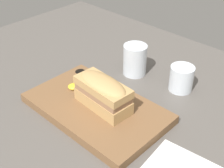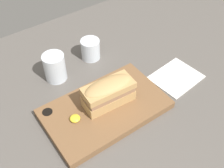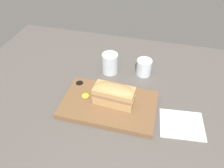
{
  "view_description": "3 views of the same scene",
  "coord_description": "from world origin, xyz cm",
  "px_view_note": "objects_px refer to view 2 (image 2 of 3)",
  "views": [
    {
      "loc": [
        39.77,
        -45.29,
        55.29
      ],
      "look_at": [
        -5.89,
        2.5,
        10.68
      ],
      "focal_mm": 50.0,
      "sensor_mm": 36.0,
      "label": 1
    },
    {
      "loc": [
        -38.74,
        -47.09,
        70.61
      ],
      "look_at": [
        -4.39,
        1.48,
        9.75
      ],
      "focal_mm": 45.0,
      "sensor_mm": 36.0,
      "label": 2
    },
    {
      "loc": [
        7.27,
        -57.98,
        67.99
      ],
      "look_at": [
        -8.68,
        4.42,
        9.87
      ],
      "focal_mm": 35.0,
      "sensor_mm": 36.0,
      "label": 3
    }
  ],
  "objects_px": {
    "wine_glass": "(91,50)",
    "sandwich": "(108,91)",
    "serving_board": "(105,109)",
    "napkin": "(176,77)",
    "water_glass": "(55,69)"
  },
  "relations": [
    {
      "from": "wine_glass",
      "to": "napkin",
      "type": "distance_m",
      "value": 0.32
    },
    {
      "from": "water_glass",
      "to": "napkin",
      "type": "distance_m",
      "value": 0.42
    },
    {
      "from": "wine_glass",
      "to": "serving_board",
      "type": "bearing_deg",
      "value": -112.9
    },
    {
      "from": "water_glass",
      "to": "wine_glass",
      "type": "height_order",
      "value": "water_glass"
    },
    {
      "from": "serving_board",
      "to": "sandwich",
      "type": "xyz_separation_m",
      "value": [
        0.02,
        0.01,
        0.06
      ]
    },
    {
      "from": "napkin",
      "to": "serving_board",
      "type": "bearing_deg",
      "value": 176.08
    },
    {
      "from": "napkin",
      "to": "wine_glass",
      "type": "bearing_deg",
      "value": 124.58
    },
    {
      "from": "wine_glass",
      "to": "sandwich",
      "type": "bearing_deg",
      "value": -109.9
    },
    {
      "from": "water_glass",
      "to": "napkin",
      "type": "bearing_deg",
      "value": -35.32
    },
    {
      "from": "wine_glass",
      "to": "napkin",
      "type": "bearing_deg",
      "value": -55.42
    },
    {
      "from": "serving_board",
      "to": "wine_glass",
      "type": "distance_m",
      "value": 0.27
    },
    {
      "from": "sandwich",
      "to": "napkin",
      "type": "distance_m",
      "value": 0.28
    },
    {
      "from": "sandwich",
      "to": "wine_glass",
      "type": "distance_m",
      "value": 0.25
    },
    {
      "from": "serving_board",
      "to": "napkin",
      "type": "bearing_deg",
      "value": -3.92
    },
    {
      "from": "sandwich",
      "to": "water_glass",
      "type": "distance_m",
      "value": 0.22
    }
  ]
}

